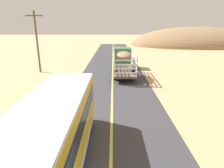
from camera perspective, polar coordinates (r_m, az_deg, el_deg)
livestock_truck at (r=26.36m, az=3.22°, el=7.77°), size 2.53×9.70×3.02m
bus at (r=8.39m, az=-17.90°, el=-15.23°), size 2.54×10.00×3.21m
power_pole_mid at (r=27.02m, az=-21.44°, el=11.99°), size 2.20×0.24×7.79m
distant_hill at (r=65.87m, az=23.38°, el=10.56°), size 39.70×24.04×11.09m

